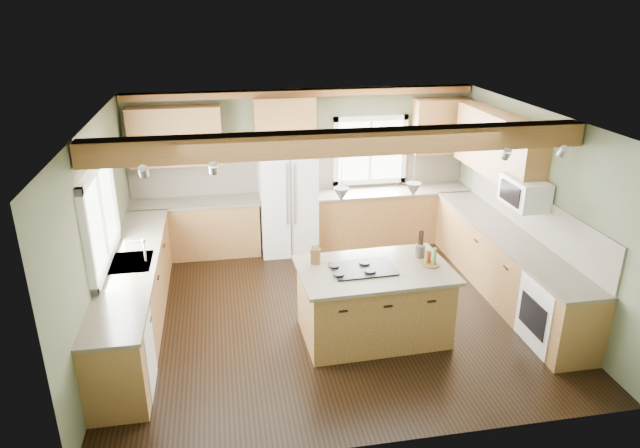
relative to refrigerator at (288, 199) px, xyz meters
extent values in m
plane|color=black|center=(0.30, -2.12, -0.90)|extent=(5.60, 5.60, 0.00)
plane|color=silver|center=(0.30, -2.12, 1.70)|extent=(5.60, 5.60, 0.00)
plane|color=#49533B|center=(0.30, 0.38, 0.40)|extent=(5.60, 0.00, 5.60)
plane|color=#49533B|center=(-2.50, -2.12, 0.40)|extent=(0.00, 5.00, 5.00)
plane|color=#49533B|center=(3.10, -2.12, 0.40)|extent=(0.00, 5.00, 5.00)
cube|color=brown|center=(0.30, -2.78, 1.57)|extent=(5.55, 0.26, 0.26)
cube|color=brown|center=(0.30, 0.28, 1.64)|extent=(5.55, 0.20, 0.10)
cube|color=brown|center=(0.30, 0.36, 0.31)|extent=(5.58, 0.03, 0.58)
cube|color=brown|center=(3.08, -2.07, 0.31)|extent=(0.03, 3.70, 0.58)
cube|color=brown|center=(-1.49, 0.08, -0.46)|extent=(2.02, 0.60, 0.88)
cube|color=#4B4537|center=(-1.49, 0.08, 0.00)|extent=(2.06, 0.64, 0.04)
cube|color=brown|center=(1.79, 0.08, -0.46)|extent=(2.62, 0.60, 0.88)
cube|color=#4B4537|center=(1.79, 0.08, 0.00)|extent=(2.66, 0.64, 0.04)
cube|color=brown|center=(-2.20, -2.07, -0.46)|extent=(0.60, 3.70, 0.88)
cube|color=#4B4537|center=(-2.20, -2.07, 0.00)|extent=(0.64, 3.74, 0.04)
cube|color=brown|center=(2.80, -2.07, -0.46)|extent=(0.60, 3.70, 0.88)
cube|color=#4B4537|center=(2.80, -2.07, 0.00)|extent=(0.64, 3.74, 0.04)
cube|color=brown|center=(-1.69, 0.21, 1.05)|extent=(1.40, 0.35, 0.90)
cube|color=brown|center=(0.00, 0.21, 1.25)|extent=(0.96, 0.35, 0.70)
cube|color=brown|center=(2.92, -1.22, 1.05)|extent=(0.35, 2.20, 0.90)
cube|color=brown|center=(2.60, 0.21, 1.05)|extent=(0.90, 0.35, 0.90)
cube|color=white|center=(-2.48, -2.07, 0.65)|extent=(0.04, 1.60, 1.05)
cube|color=white|center=(1.45, 0.36, 0.65)|extent=(1.10, 0.04, 1.00)
cube|color=#262628|center=(-2.20, -2.07, 0.01)|extent=(0.50, 0.65, 0.03)
cylinder|color=#B2B2B7|center=(-2.02, -2.07, 0.15)|extent=(0.02, 0.02, 0.28)
cube|color=white|center=(-2.19, -3.37, -0.47)|extent=(0.60, 0.60, 0.84)
cube|color=white|center=(2.79, -3.37, -0.47)|extent=(0.60, 0.72, 0.84)
cube|color=white|center=(2.88, -2.17, 0.65)|extent=(0.40, 0.70, 0.38)
cone|color=#B2B2B7|center=(0.27, -2.79, 0.98)|extent=(0.18, 0.18, 0.16)
cone|color=#B2B2B7|center=(1.13, -2.76, 0.98)|extent=(0.18, 0.18, 0.16)
cube|color=white|center=(0.00, 0.00, 0.00)|extent=(0.90, 0.74, 1.80)
cube|color=brown|center=(0.70, -2.78, -0.46)|extent=(1.75, 1.11, 0.88)
cube|color=#4B4537|center=(0.70, -2.78, 0.00)|extent=(1.86, 1.22, 0.04)
cube|color=black|center=(0.56, -2.78, 0.03)|extent=(0.76, 0.52, 0.02)
cube|color=brown|center=(0.03, -2.51, 0.12)|extent=(0.13, 0.11, 0.19)
cylinder|color=#443B36|center=(1.34, -2.56, 0.10)|extent=(0.12, 0.12, 0.16)
camera|label=1|loc=(-1.03, -8.70, 3.03)|focal=32.00mm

